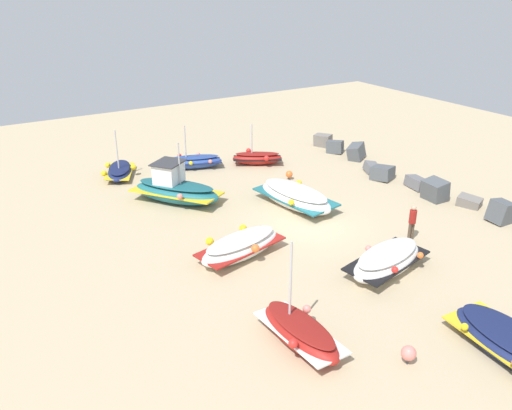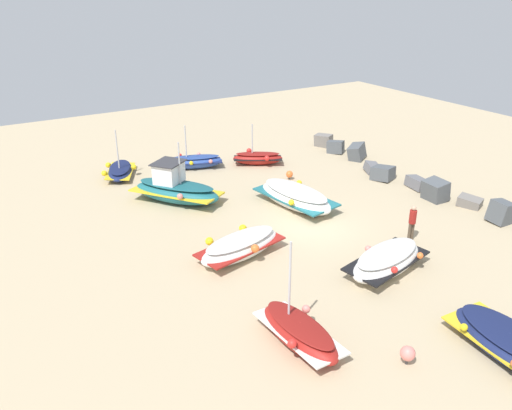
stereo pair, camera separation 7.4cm
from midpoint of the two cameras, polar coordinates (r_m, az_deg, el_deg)
ground_plane at (r=25.44m, az=5.90°, el=-2.30°), size 55.74×55.74×0.00m
fishing_boat_0 at (r=33.12m, az=-6.58°, el=4.74°), size 2.33×3.63×2.80m
fishing_boat_1 at (r=18.92m, az=25.91°, el=-13.30°), size 4.27×2.24×3.50m
fishing_boat_2 at (r=27.36m, az=4.38°, el=0.91°), size 5.06×2.61×1.04m
fishing_boat_3 at (r=17.53m, az=4.85°, el=-13.64°), size 3.60×1.80×3.57m
fishing_boat_4 at (r=32.55m, az=-14.53°, el=3.63°), size 3.53×2.65×3.00m
fishing_boat_5 at (r=28.11m, az=-8.68°, el=1.75°), size 5.18×4.56×3.39m
fishing_boat_6 at (r=21.97m, az=14.16°, el=-5.90°), size 2.52×4.35×1.02m
fishing_boat_7 at (r=22.43m, az=-1.61°, el=-4.51°), size 2.47×4.38×0.94m
fishing_boat_8 at (r=33.60m, az=0.25°, el=5.16°), size 2.71×3.39×2.69m
person_walking at (r=24.55m, az=16.76°, el=-1.66°), size 0.32×0.32×1.73m
breakwater_rocks at (r=30.84m, az=17.79°, el=2.24°), size 21.58×2.78×1.34m
mooring_buoy_0 at (r=31.06m, az=3.74°, el=3.37°), size 0.42×0.42×0.55m
mooring_buoy_1 at (r=17.40m, az=16.33°, el=-15.28°), size 0.48×0.48×0.65m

